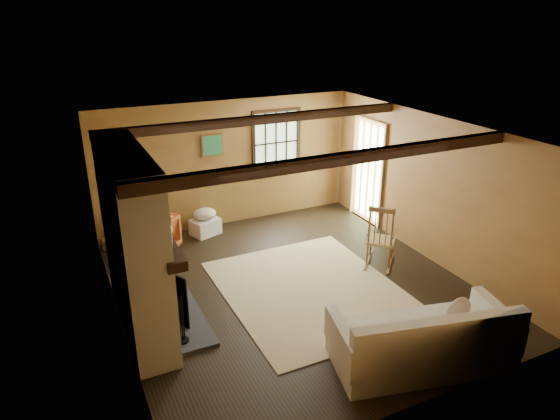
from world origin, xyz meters
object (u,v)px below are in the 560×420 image
sofa (424,343)px  laundry_basket (205,227)px  rocking_chair (381,239)px  fireplace (136,250)px  armchair (152,234)px

sofa → laundry_basket: size_ratio=4.50×
sofa → rocking_chair: bearing=78.5°
fireplace → sofa: bearing=-38.7°
rocking_chair → laundry_basket: (-2.24, 2.36, -0.30)m
sofa → armchair: 4.90m
sofa → fireplace: bearing=154.2°
fireplace → rocking_chair: 3.91m
rocking_chair → laundry_basket: size_ratio=2.12×
sofa → armchair: sofa is taller
laundry_basket → armchair: (-1.04, -0.29, 0.18)m
laundry_basket → rocking_chair: bearing=-46.5°
rocking_chair → armchair: rocking_chair is taller
fireplace → laundry_basket: bearing=56.2°
rocking_chair → armchair: bearing=11.6°
laundry_basket → armchair: bearing=-164.4°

